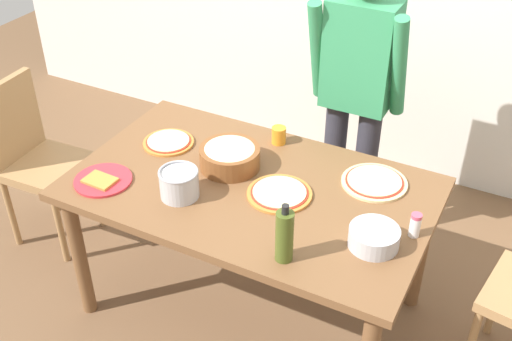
{
  "coord_description": "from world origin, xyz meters",
  "views": [
    {
      "loc": [
        1.06,
        -1.99,
        2.41
      ],
      "look_at": [
        0.0,
        0.05,
        0.81
      ],
      "focal_mm": 44.09,
      "sensor_mm": 36.0,
      "label": 1
    }
  ],
  "objects_px": {
    "pizza_raw_on_board": "(374,182)",
    "pizza_second_cooked": "(168,142)",
    "chair_wooden_left": "(34,154)",
    "salt_shaker": "(415,224)",
    "olive_oil_bottle": "(284,236)",
    "plate_with_slice": "(103,180)",
    "mixing_bowl_steel": "(374,237)",
    "person_cook": "(357,89)",
    "pizza_cooked_on_tray": "(279,193)",
    "dining_table": "(251,202)",
    "popcorn_bowl": "(230,155)",
    "steel_pot": "(179,183)",
    "cup_orange": "(279,135)"
  },
  "relations": [
    {
      "from": "pizza_raw_on_board",
      "to": "pizza_second_cooked",
      "type": "height_order",
      "value": "same"
    },
    {
      "from": "chair_wooden_left",
      "to": "pizza_raw_on_board",
      "type": "relative_size",
      "value": 3.22
    },
    {
      "from": "chair_wooden_left",
      "to": "salt_shaker",
      "type": "height_order",
      "value": "chair_wooden_left"
    },
    {
      "from": "olive_oil_bottle",
      "to": "plate_with_slice",
      "type": "bearing_deg",
      "value": 175.14
    },
    {
      "from": "chair_wooden_left",
      "to": "mixing_bowl_steel",
      "type": "distance_m",
      "value": 1.95
    },
    {
      "from": "plate_with_slice",
      "to": "mixing_bowl_steel",
      "type": "bearing_deg",
      "value": 6.99
    },
    {
      "from": "person_cook",
      "to": "mixing_bowl_steel",
      "type": "bearing_deg",
      "value": -65.45
    },
    {
      "from": "pizza_raw_on_board",
      "to": "pizza_cooked_on_tray",
      "type": "bearing_deg",
      "value": -141.38
    },
    {
      "from": "olive_oil_bottle",
      "to": "salt_shaker",
      "type": "height_order",
      "value": "olive_oil_bottle"
    },
    {
      "from": "mixing_bowl_steel",
      "to": "salt_shaker",
      "type": "distance_m",
      "value": 0.18
    },
    {
      "from": "pizza_cooked_on_tray",
      "to": "dining_table",
      "type": "bearing_deg",
      "value": 177.94
    },
    {
      "from": "pizza_raw_on_board",
      "to": "mixing_bowl_steel",
      "type": "xyz_separation_m",
      "value": [
        0.13,
        -0.4,
        0.03
      ]
    },
    {
      "from": "chair_wooden_left",
      "to": "pizza_second_cooked",
      "type": "distance_m",
      "value": 0.84
    },
    {
      "from": "pizza_raw_on_board",
      "to": "popcorn_bowl",
      "type": "relative_size",
      "value": 1.05
    },
    {
      "from": "pizza_second_cooked",
      "to": "steel_pot",
      "type": "xyz_separation_m",
      "value": [
        0.28,
        -0.33,
        0.06
      ]
    },
    {
      "from": "mixing_bowl_steel",
      "to": "salt_shaker",
      "type": "height_order",
      "value": "salt_shaker"
    },
    {
      "from": "olive_oil_bottle",
      "to": "steel_pot",
      "type": "distance_m",
      "value": 0.59
    },
    {
      "from": "olive_oil_bottle",
      "to": "steel_pot",
      "type": "height_order",
      "value": "olive_oil_bottle"
    },
    {
      "from": "plate_with_slice",
      "to": "olive_oil_bottle",
      "type": "bearing_deg",
      "value": -4.86
    },
    {
      "from": "chair_wooden_left",
      "to": "mixing_bowl_steel",
      "type": "bearing_deg",
      "value": -3.37
    },
    {
      "from": "pizza_cooked_on_tray",
      "to": "pizza_second_cooked",
      "type": "xyz_separation_m",
      "value": [
        -0.66,
        0.13,
        0.0
      ]
    },
    {
      "from": "chair_wooden_left",
      "to": "person_cook",
      "type": "bearing_deg",
      "value": 26.88
    },
    {
      "from": "steel_pot",
      "to": "salt_shaker",
      "type": "distance_m",
      "value": 1.0
    },
    {
      "from": "popcorn_bowl",
      "to": "mixing_bowl_steel",
      "type": "distance_m",
      "value": 0.8
    },
    {
      "from": "chair_wooden_left",
      "to": "pizza_cooked_on_tray",
      "type": "bearing_deg",
      "value": 0.5
    },
    {
      "from": "pizza_cooked_on_tray",
      "to": "plate_with_slice",
      "type": "relative_size",
      "value": 1.1
    },
    {
      "from": "person_cook",
      "to": "chair_wooden_left",
      "type": "relative_size",
      "value": 1.71
    },
    {
      "from": "plate_with_slice",
      "to": "mixing_bowl_steel",
      "type": "distance_m",
      "value": 1.22
    },
    {
      "from": "chair_wooden_left",
      "to": "pizza_second_cooked",
      "type": "bearing_deg",
      "value": 9.92
    },
    {
      "from": "pizza_raw_on_board",
      "to": "salt_shaker",
      "type": "height_order",
      "value": "salt_shaker"
    },
    {
      "from": "dining_table",
      "to": "cup_orange",
      "type": "xyz_separation_m",
      "value": [
        -0.05,
        0.38,
        0.13
      ]
    },
    {
      "from": "dining_table",
      "to": "person_cook",
      "type": "relative_size",
      "value": 0.99
    },
    {
      "from": "chair_wooden_left",
      "to": "pizza_cooked_on_tray",
      "type": "relative_size",
      "value": 3.32
    },
    {
      "from": "dining_table",
      "to": "pizza_second_cooked",
      "type": "xyz_separation_m",
      "value": [
        -0.52,
        0.12,
        0.1
      ]
    },
    {
      "from": "pizza_second_cooked",
      "to": "mixing_bowl_steel",
      "type": "distance_m",
      "value": 1.16
    },
    {
      "from": "person_cook",
      "to": "pizza_second_cooked",
      "type": "distance_m",
      "value": 0.98
    },
    {
      "from": "popcorn_bowl",
      "to": "salt_shaker",
      "type": "bearing_deg",
      "value": -5.4
    },
    {
      "from": "mixing_bowl_steel",
      "to": "olive_oil_bottle",
      "type": "height_order",
      "value": "olive_oil_bottle"
    },
    {
      "from": "chair_wooden_left",
      "to": "pizza_second_cooked",
      "type": "relative_size",
      "value": 3.81
    },
    {
      "from": "chair_wooden_left",
      "to": "olive_oil_bottle",
      "type": "height_order",
      "value": "olive_oil_bottle"
    },
    {
      "from": "popcorn_bowl",
      "to": "steel_pot",
      "type": "relative_size",
      "value": 1.61
    },
    {
      "from": "person_cook",
      "to": "plate_with_slice",
      "type": "relative_size",
      "value": 6.23
    },
    {
      "from": "cup_orange",
      "to": "person_cook",
      "type": "bearing_deg",
      "value": 56.38
    },
    {
      "from": "chair_wooden_left",
      "to": "popcorn_bowl",
      "type": "xyz_separation_m",
      "value": [
        1.17,
        0.11,
        0.28
      ]
    },
    {
      "from": "dining_table",
      "to": "cup_orange",
      "type": "relative_size",
      "value": 18.82
    },
    {
      "from": "pizza_raw_on_board",
      "to": "plate_with_slice",
      "type": "distance_m",
      "value": 1.22
    },
    {
      "from": "dining_table",
      "to": "mixing_bowl_steel",
      "type": "relative_size",
      "value": 8.0
    },
    {
      "from": "plate_with_slice",
      "to": "popcorn_bowl",
      "type": "height_order",
      "value": "popcorn_bowl"
    },
    {
      "from": "chair_wooden_left",
      "to": "mixing_bowl_steel",
      "type": "height_order",
      "value": "chair_wooden_left"
    },
    {
      "from": "person_cook",
      "to": "salt_shaker",
      "type": "height_order",
      "value": "person_cook"
    }
  ]
}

